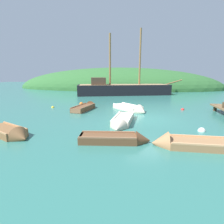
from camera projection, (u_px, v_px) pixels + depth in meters
ground_plane at (144, 118)px, 12.91m from camera, size 120.00×120.00×0.00m
shore_hill at (116, 88)px, 42.16m from camera, size 47.80×19.37×9.56m
sailing_ship at (122, 91)px, 28.44m from camera, size 16.98×8.02×10.91m
rowboat_outer_left at (122, 122)px, 11.45m from camera, size 1.32×3.95×1.05m
rowboat_outer_right at (188, 145)px, 7.81m from camera, size 3.75×1.20×1.10m
rowboat_center at (86, 108)px, 16.38m from camera, size 1.51×3.78×0.97m
rowboat_portside at (132, 109)px, 15.66m from camera, size 3.42×3.53×1.12m
rowboat_far at (11, 134)px, 9.20m from camera, size 3.33×2.30×1.04m
rowboat_near_dock at (118, 140)px, 8.34m from camera, size 3.43×1.33×0.89m
buoy_red at (183, 110)px, 16.08m from camera, size 0.31×0.31×0.31m
buoy_orange at (81, 104)px, 19.38m from camera, size 0.41×0.41×0.41m
buoy_white at (202, 131)px, 10.00m from camera, size 0.42×0.42×0.42m
buoy_yellow at (53, 108)px, 17.21m from camera, size 0.29×0.29×0.29m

